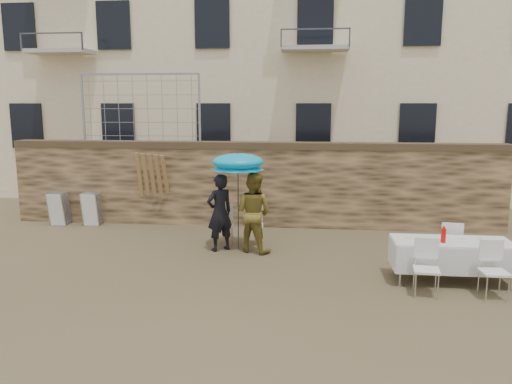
# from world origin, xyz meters

# --- Properties ---
(ground) EXTENTS (80.00, 80.00, 0.00)m
(ground) POSITION_xyz_m (0.00, 0.00, 0.00)
(ground) COLOR brown
(ground) RESTS_ON ground
(stone_wall) EXTENTS (13.00, 0.50, 2.20)m
(stone_wall) POSITION_xyz_m (0.00, 5.00, 1.10)
(stone_wall) COLOR brown
(stone_wall) RESTS_ON ground
(chain_link_fence) EXTENTS (3.20, 0.06, 1.80)m
(chain_link_fence) POSITION_xyz_m (-3.00, 5.00, 3.10)
(chain_link_fence) COLOR gray
(chain_link_fence) RESTS_ON stone_wall
(man_suit) EXTENTS (0.74, 0.72, 1.72)m
(man_suit) POSITION_xyz_m (-0.45, 2.56, 0.86)
(man_suit) COLOR black
(man_suit) RESTS_ON ground
(woman_dress) EXTENTS (1.06, 0.97, 1.77)m
(woman_dress) POSITION_xyz_m (0.30, 2.56, 0.88)
(woman_dress) COLOR olive
(woman_dress) RESTS_ON ground
(umbrella) EXTENTS (1.18, 1.18, 2.03)m
(umbrella) POSITION_xyz_m (-0.05, 2.66, 1.92)
(umbrella) COLOR #3F3F44
(umbrella) RESTS_ON ground
(couple_chair_left) EXTENTS (0.57, 0.57, 0.96)m
(couple_chair_left) POSITION_xyz_m (-0.45, 3.11, 0.48)
(couple_chair_left) COLOR white
(couple_chair_left) RESTS_ON ground
(couple_chair_right) EXTENTS (0.53, 0.53, 0.96)m
(couple_chair_right) POSITION_xyz_m (0.25, 3.11, 0.48)
(couple_chair_right) COLOR white
(couple_chair_right) RESTS_ON ground
(banquet_table) EXTENTS (2.10, 0.85, 0.78)m
(banquet_table) POSITION_xyz_m (4.11, 1.05, 0.73)
(banquet_table) COLOR silver
(banquet_table) RESTS_ON ground
(soda_bottle) EXTENTS (0.09, 0.09, 0.26)m
(soda_bottle) POSITION_xyz_m (3.91, 0.90, 0.91)
(soda_bottle) COLOR red
(soda_bottle) RESTS_ON banquet_table
(table_chair_front_left) EXTENTS (0.53, 0.53, 0.96)m
(table_chair_front_left) POSITION_xyz_m (3.51, 0.30, 0.48)
(table_chair_front_left) COLOR white
(table_chair_front_left) RESTS_ON ground
(table_chair_front_right) EXTENTS (0.51, 0.51, 0.96)m
(table_chair_front_right) POSITION_xyz_m (4.61, 0.30, 0.48)
(table_chair_front_right) COLOR white
(table_chair_front_right) RESTS_ON ground
(table_chair_back) EXTENTS (0.55, 0.55, 0.96)m
(table_chair_back) POSITION_xyz_m (4.31, 1.85, 0.48)
(table_chair_back) COLOR white
(table_chair_back) RESTS_ON ground
(chair_stack_left) EXTENTS (0.46, 0.55, 0.92)m
(chair_stack_left) POSITION_xyz_m (-5.17, 4.64, 0.46)
(chair_stack_left) COLOR white
(chair_stack_left) RESTS_ON ground
(chair_stack_right) EXTENTS (0.46, 0.47, 0.92)m
(chair_stack_right) POSITION_xyz_m (-4.27, 4.64, 0.46)
(chair_stack_right) COLOR white
(chair_stack_right) RESTS_ON ground
(wood_planks) EXTENTS (0.70, 0.20, 2.00)m
(wood_planks) POSITION_xyz_m (-2.67, 4.71, 1.00)
(wood_planks) COLOR #A37749
(wood_planks) RESTS_ON ground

